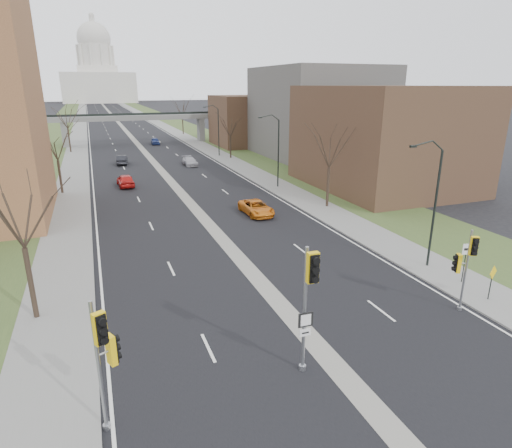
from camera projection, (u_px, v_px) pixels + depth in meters
ground at (320, 349)px, 20.55m from camera, size 700.00×700.00×0.00m
road_surface at (116, 120)px, 153.78m from camera, size 20.00×600.00×0.01m
median_strip at (116, 120)px, 153.78m from camera, size 1.20×600.00×0.02m
sidewalk_right at (150, 119)px, 157.83m from camera, size 4.00×600.00×0.12m
sidewalk_left at (81, 121)px, 149.70m from camera, size 4.00×600.00×0.12m
grass_verge_right at (166, 118)px, 159.86m from camera, size 8.00×600.00×0.10m
grass_verge_left at (62, 121)px, 147.67m from camera, size 8.00×600.00×0.10m
commercial_block_near at (384, 138)px, 51.68m from camera, size 16.00×20.00×12.00m
commercial_block_mid at (318, 113)px, 73.89m from camera, size 18.00×22.00×15.00m
commercial_block_far at (250, 121)px, 88.62m from camera, size 14.00×14.00×10.00m
pedestrian_bridge at (136, 121)px, 90.10m from camera, size 34.00×3.00×6.45m
capitol at (98, 75)px, 299.00m from camera, size 48.00×42.00×55.75m
streetlight_near at (430, 169)px, 27.44m from camera, size 2.61×0.20×8.70m
streetlight_mid at (272, 130)px, 50.54m from camera, size 2.61×0.20×8.70m
streetlight_far at (214, 116)px, 73.63m from camera, size 2.61×0.20×8.70m
tree_left_a at (16, 201)px, 21.19m from camera, size 7.20×7.20×9.40m
tree_left_b at (55, 140)px, 47.97m from camera, size 6.75×6.75×8.81m
tree_left_c at (66, 114)px, 77.91m from camera, size 7.65×7.65×9.99m
tree_right_a at (330, 143)px, 42.43m from camera, size 7.20×7.20×9.40m
tree_right_b at (230, 124)px, 72.00m from camera, size 6.30×6.30×8.22m
tree_right_c at (182, 106)px, 107.15m from camera, size 7.65×7.65×9.99m
signal_pole_left at (104, 348)px, 14.74m from camera, size 0.88×1.22×5.28m
signal_pole_median at (309, 290)px, 17.53m from camera, size 0.68×0.96×5.88m
signal_pole_right at (466, 260)px, 23.02m from camera, size 0.79×1.11×4.78m
speed_limit_sign at (466, 256)px, 26.75m from camera, size 0.54×0.21×2.60m
warning_sign at (492, 278)px, 24.69m from camera, size 0.80×0.29×2.13m
car_left_near at (125, 180)px, 53.19m from camera, size 2.06×4.64×1.55m
car_left_far at (122, 160)px, 68.02m from camera, size 2.04×4.55×1.45m
car_right_near at (256, 208)px, 41.70m from camera, size 2.43×5.03×1.38m
car_right_mid at (190, 161)px, 67.07m from camera, size 1.93×4.53×1.30m
car_right_far at (155, 141)px, 90.76m from camera, size 1.86×4.17×1.39m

